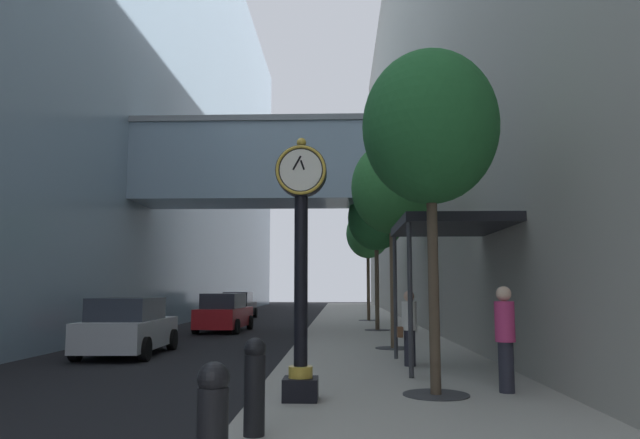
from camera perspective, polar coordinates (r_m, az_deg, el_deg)
name	(u,v)px	position (r m, az deg, el deg)	size (l,w,h in m)	color
ground_plane	(310,328)	(28.70, -0.98, -10.49)	(110.00, 110.00, 0.00)	black
sidewalk_right	(362,323)	(31.68, 4.05, -9.99)	(5.18, 80.00, 0.14)	#9E998E
building_block_left	(109,71)	(36.24, -19.76, 13.38)	(21.60, 80.00, 28.29)	#849EB2
building_block_right	(488,78)	(34.65, 15.98, 13.07)	(9.00, 80.00, 26.93)	gray
street_clock	(301,253)	(9.56, -1.86, -3.29)	(0.84, 0.55, 4.25)	black
bollard_nearest	(212,431)	(5.14, -10.38, -19.52)	(0.27, 0.27, 1.16)	black
bollard_second	(255,384)	(7.44, -6.36, -15.56)	(0.27, 0.27, 1.16)	black
street_tree_near	(430,128)	(10.56, 10.62, 8.67)	(2.36, 2.36, 5.92)	#333335
street_tree_mid_near	(392,188)	(18.03, 6.95, 3.01)	(2.45, 2.45, 6.22)	#333335
street_tree_mid_far	(376,218)	(25.58, 5.47, 0.10)	(2.45, 2.45, 6.21)	#333335
street_tree_far	(368,234)	(33.17, 4.66, -1.40)	(2.43, 2.43, 6.24)	#333335
pedestrian_walking	(409,326)	(13.86, 8.63, -10.18)	(0.46, 0.35, 1.71)	#23232D
pedestrian_by_clock	(505,335)	(10.75, 17.51, -10.65)	(0.45, 0.45, 1.80)	#23232D
storefront_awning	(448,228)	(13.85, 12.28, -0.81)	(2.40, 3.60, 3.30)	black
car_black_near	(238,306)	(37.71, -7.91, -8.29)	(1.94, 4.20, 1.68)	black
car_silver_mid	(128,327)	(17.97, -18.11, -9.90)	(2.14, 4.26, 1.63)	#B7BABF
car_red_far	(224,313)	(26.70, -9.26, -8.94)	(2.07, 4.53, 1.68)	#AD191E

